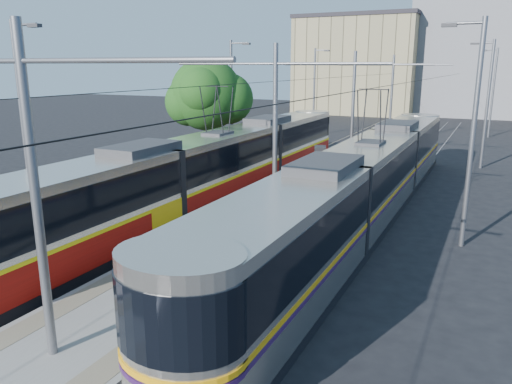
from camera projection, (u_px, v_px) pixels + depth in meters
The scene contains 13 objects.
ground at pixel (163, 293), 14.50m from camera, with size 160.00×160.00×0.00m, color black.
platform at pixel (336, 176), 29.29m from camera, with size 4.00×50.00×0.30m, color gray.
tactile_strip_left at pixel (313, 171), 29.86m from camera, with size 0.70×50.00×0.01m, color gray.
tactile_strip_right at pixel (361, 175), 28.63m from camera, with size 0.70×50.00×0.01m, color gray.
rails at pixel (336, 178), 29.32m from camera, with size 8.71×70.00×0.03m.
tram_left at pixel (218, 167), 23.87m from camera, with size 2.43×28.38×5.50m.
tram_right at pixel (369, 178), 20.88m from camera, with size 2.43×29.55×5.50m.
catenary at pixel (323, 104), 25.73m from camera, with size 9.20×70.00×7.00m.
street_lamps at pixel (357, 102), 31.79m from camera, with size 15.18×38.22×8.00m.
shelter at pixel (320, 166), 25.45m from camera, with size 0.89×1.12×2.16m.
tree at pixel (212, 96), 29.94m from camera, with size 4.76×4.40×6.92m.
building_left at pixel (360, 65), 69.45m from camera, with size 16.32×12.24×13.08m.
building_centre at pixel (488, 54), 65.81m from camera, with size 18.36×14.28×15.87m.
Camera 1 is at (8.26, -10.81, 6.41)m, focal length 35.00 mm.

